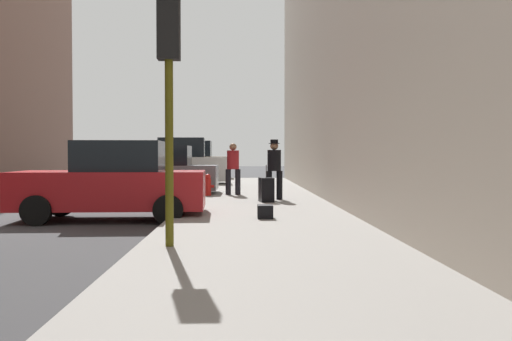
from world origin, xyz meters
TOP-DOWN VIEW (x-y plane):
  - sidewalk at (6.00, 0.00)m, footprint 4.00×40.00m
  - parked_red_hatchback at (2.65, 0.39)m, footprint 4.26×2.18m
  - parked_gray_coupe at (2.65, 7.31)m, footprint 4.22×2.10m
  - parked_white_van at (2.65, 13.80)m, footprint 4.67×2.20m
  - parked_bronze_suv at (2.65, 19.56)m, footprint 4.62×2.09m
  - fire_hydrant at (4.45, 5.94)m, footprint 0.42×0.22m
  - traffic_light at (4.50, -4.23)m, footprint 0.32×0.32m
  - pedestrian_with_fedora at (6.51, 4.29)m, footprint 0.52×0.47m
  - pedestrian_in_red_jacket at (5.26, 6.38)m, footprint 0.51×0.43m
  - rolling_suitcase at (6.25, 3.50)m, footprint 0.44×0.61m
  - duffel_bag at (6.04, -0.64)m, footprint 0.32×0.44m

SIDE VIEW (x-z plane):
  - sidewalk at x=6.00m, z-range 0.00..0.15m
  - duffel_bag at x=6.04m, z-range 0.15..0.43m
  - rolling_suitcase at x=6.25m, z-range -0.03..1.01m
  - fire_hydrant at x=4.45m, z-range 0.15..0.85m
  - parked_red_hatchback at x=2.65m, z-range -0.05..1.74m
  - parked_gray_coupe at x=2.65m, z-range -0.05..1.74m
  - parked_white_van at x=2.65m, z-range -0.09..2.16m
  - parked_bronze_suv at x=2.65m, z-range -0.09..2.16m
  - pedestrian_in_red_jacket at x=5.26m, z-range 0.25..1.96m
  - pedestrian_with_fedora at x=6.51m, z-range 0.25..2.02m
  - traffic_light at x=4.50m, z-range 0.96..4.56m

